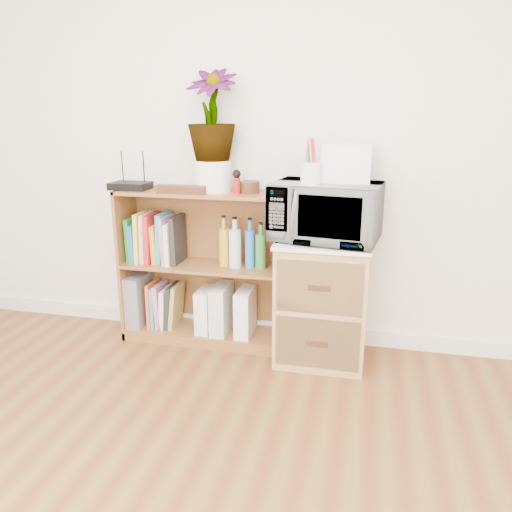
% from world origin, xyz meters
% --- Properties ---
extents(skirting_board, '(4.00, 0.02, 0.10)m').
position_xyz_m(skirting_board, '(0.00, 2.24, 0.05)').
color(skirting_board, white).
rests_on(skirting_board, ground).
extents(bookshelf, '(1.00, 0.30, 0.95)m').
position_xyz_m(bookshelf, '(-0.35, 2.10, 0.47)').
color(bookshelf, brown).
rests_on(bookshelf, ground).
extents(wicker_unit, '(0.50, 0.45, 0.70)m').
position_xyz_m(wicker_unit, '(0.40, 2.02, 0.35)').
color(wicker_unit, '#9E7542').
rests_on(wicker_unit, ground).
extents(microwave, '(0.62, 0.46, 0.32)m').
position_xyz_m(microwave, '(0.40, 2.02, 0.88)').
color(microwave, white).
rests_on(microwave, wicker_unit).
extents(pen_cup, '(0.10, 0.10, 0.11)m').
position_xyz_m(pen_cup, '(0.32, 1.94, 1.09)').
color(pen_cup, white).
rests_on(pen_cup, microwave).
extents(small_appliance, '(0.26, 0.21, 0.20)m').
position_xyz_m(small_appliance, '(0.50, 2.08, 1.14)').
color(small_appliance, white).
rests_on(small_appliance, microwave).
extents(router, '(0.23, 0.16, 0.04)m').
position_xyz_m(router, '(-0.78, 2.08, 0.97)').
color(router, black).
rests_on(router, bookshelf).
extents(white_bowl, '(0.13, 0.13, 0.03)m').
position_xyz_m(white_bowl, '(-0.53, 2.07, 0.97)').
color(white_bowl, white).
rests_on(white_bowl, bookshelf).
extents(plant_pot, '(0.21, 0.21, 0.18)m').
position_xyz_m(plant_pot, '(-0.27, 2.12, 1.04)').
color(plant_pot, white).
rests_on(plant_pot, bookshelf).
extents(potted_plant, '(0.28, 0.28, 0.51)m').
position_xyz_m(potted_plant, '(-0.27, 2.12, 1.38)').
color(potted_plant, '#3A7B31').
rests_on(potted_plant, plant_pot).
extents(trinket_box, '(0.29, 0.07, 0.05)m').
position_xyz_m(trinket_box, '(-0.43, 2.00, 0.97)').
color(trinket_box, '#38210F').
rests_on(trinket_box, bookshelf).
extents(kokeshi_doll, '(0.04, 0.04, 0.09)m').
position_xyz_m(kokeshi_doll, '(-0.11, 2.06, 1.00)').
color(kokeshi_doll, maroon).
rests_on(kokeshi_doll, bookshelf).
extents(wooden_bowl, '(0.12, 0.12, 0.07)m').
position_xyz_m(wooden_bowl, '(-0.05, 2.11, 0.98)').
color(wooden_bowl, '#371A0F').
rests_on(wooden_bowl, bookshelf).
extents(paint_jars, '(0.11, 0.04, 0.06)m').
position_xyz_m(paint_jars, '(0.14, 2.01, 0.98)').
color(paint_jars, '#D47680').
rests_on(paint_jars, bookshelf).
extents(file_box, '(0.10, 0.26, 0.33)m').
position_xyz_m(file_box, '(-0.78, 2.10, 0.24)').
color(file_box, slate).
rests_on(file_box, bookshelf).
extents(magazine_holder_left, '(0.09, 0.22, 0.27)m').
position_xyz_m(magazine_holder_left, '(-0.33, 2.09, 0.21)').
color(magazine_holder_left, white).
rests_on(magazine_holder_left, bookshelf).
extents(magazine_holder_mid, '(0.10, 0.24, 0.30)m').
position_xyz_m(magazine_holder_mid, '(-0.23, 2.09, 0.22)').
color(magazine_holder_mid, silver).
rests_on(magazine_holder_mid, bookshelf).
extents(magazine_holder_right, '(0.09, 0.23, 0.29)m').
position_xyz_m(magazine_holder_right, '(-0.08, 2.09, 0.21)').
color(magazine_holder_right, white).
rests_on(magazine_holder_right, bookshelf).
extents(cookbooks, '(0.32, 0.20, 0.31)m').
position_xyz_m(cookbooks, '(-0.65, 2.10, 0.64)').
color(cookbooks, '#20751F').
rests_on(cookbooks, bookshelf).
extents(liquor_bottles, '(0.29, 0.07, 0.30)m').
position_xyz_m(liquor_bottles, '(-0.10, 2.10, 0.64)').
color(liquor_bottles, gold).
rests_on(liquor_bottles, bookshelf).
extents(lower_books, '(0.20, 0.19, 0.29)m').
position_xyz_m(lower_books, '(-0.61, 2.10, 0.21)').
color(lower_books, '#EC5329').
rests_on(lower_books, bookshelf).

